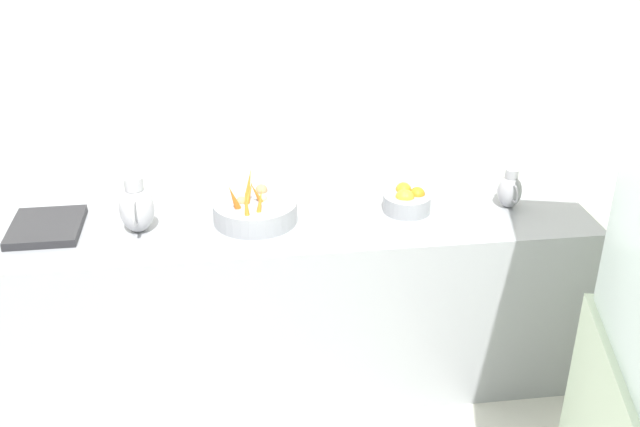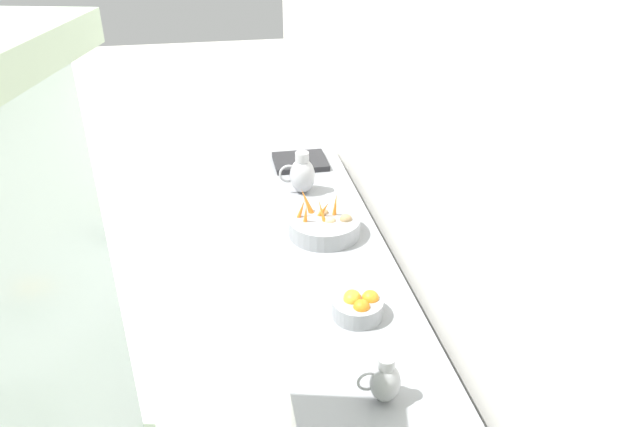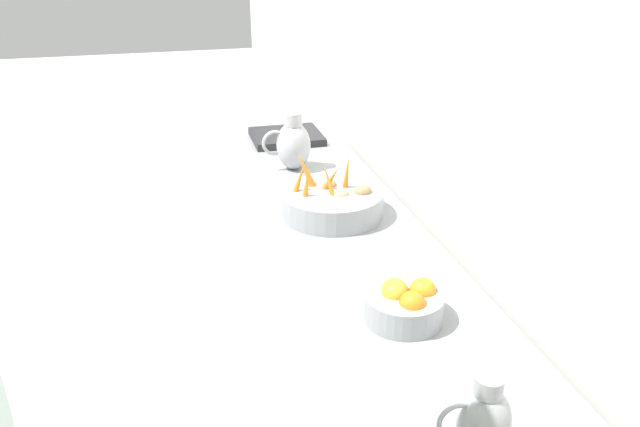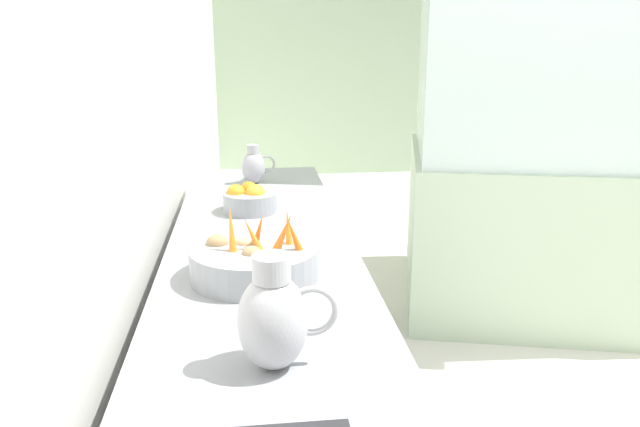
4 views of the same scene
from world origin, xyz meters
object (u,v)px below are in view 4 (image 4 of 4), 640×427
at_px(vegetable_colander, 255,261).
at_px(metal_pitcher_short, 254,166).
at_px(metal_pitcher_tall, 274,318).
at_px(glass_block_booth, 542,118).
at_px(orange_bowl, 250,199).

distance_m(vegetable_colander, metal_pitcher_short, 1.17).
distance_m(metal_pitcher_tall, glass_block_booth, 2.68).
distance_m(metal_pitcher_short, glass_block_booth, 1.71).
xyz_separation_m(vegetable_colander, metal_pitcher_short, (0.01, 1.17, 0.03)).
distance_m(orange_bowl, metal_pitcher_short, 0.48).
bearing_deg(orange_bowl, glass_block_booth, 29.06).
bearing_deg(glass_block_booth, orange_bowl, -150.94).
height_order(orange_bowl, glass_block_booth, glass_block_booth).
bearing_deg(orange_bowl, metal_pitcher_tall, -87.88).
relative_size(metal_pitcher_tall, metal_pitcher_short, 1.35).
bearing_deg(orange_bowl, vegetable_colander, -89.24).
height_order(vegetable_colander, metal_pitcher_short, vegetable_colander).
height_order(orange_bowl, metal_pitcher_tall, metal_pitcher_tall).
xyz_separation_m(metal_pitcher_short, glass_block_booth, (1.64, 0.45, 0.15)).
bearing_deg(metal_pitcher_short, vegetable_colander, -90.66).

